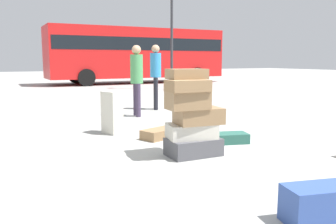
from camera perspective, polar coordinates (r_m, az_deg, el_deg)
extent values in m
plane|color=#9E9E99|center=(5.44, 4.28, -6.07)|extent=(80.00, 80.00, 0.00)
cube|color=#4C4C51|center=(5.09, 4.12, -5.63)|extent=(0.76, 0.50, 0.25)
cube|color=beige|center=(5.06, 3.81, -3.06)|extent=(0.75, 0.56, 0.21)
cube|color=olive|center=(5.03, 4.97, -0.62)|extent=(0.70, 0.49, 0.23)
cube|color=olive|center=(4.87, 3.19, 1.92)|extent=(0.60, 0.41, 0.25)
cube|color=olive|center=(4.80, 3.21, 4.27)|extent=(0.58, 0.39, 0.16)
cube|color=olive|center=(4.99, 3.04, 6.15)|extent=(0.56, 0.38, 0.14)
cube|color=olive|center=(6.17, -1.39, -3.52)|extent=(0.71, 0.54, 0.16)
cube|color=#334F99|center=(3.35, 24.27, -13.33)|extent=(0.79, 0.48, 0.32)
cube|color=beige|center=(6.59, -9.02, -0.11)|extent=(0.35, 0.42, 0.79)
cube|color=#26594C|center=(5.90, 9.13, -4.19)|extent=(0.82, 0.54, 0.16)
cube|color=gray|center=(7.03, 3.71, 0.51)|extent=(0.32, 0.41, 0.79)
cylinder|color=black|center=(9.84, -2.00, 3.08)|extent=(0.12, 0.12, 0.89)
cylinder|color=black|center=(9.62, -1.98, 2.96)|extent=(0.12, 0.12, 0.89)
cylinder|color=#338CCC|center=(9.69, -2.02, 7.56)|extent=(0.30, 0.30, 0.66)
sphere|color=tan|center=(9.69, -2.03, 10.16)|extent=(0.22, 0.22, 0.22)
cylinder|color=#3F334C|center=(8.68, -5.23, 2.04)|extent=(0.12, 0.12, 0.80)
cylinder|color=#3F334C|center=(8.47, -4.83, 1.89)|extent=(0.12, 0.12, 0.80)
cylinder|color=#4C9959|center=(8.52, -5.10, 6.93)|extent=(0.30, 0.30, 0.69)
sphere|color=tan|center=(8.52, -5.14, 9.98)|extent=(0.22, 0.22, 0.22)
cube|color=red|center=(21.08, -4.98, 9.45)|extent=(10.36, 2.72, 2.80)
cube|color=black|center=(21.10, -4.99, 10.78)|extent=(10.16, 2.74, 0.70)
cylinder|color=black|center=(23.65, 1.53, 6.21)|extent=(0.91, 0.27, 0.90)
cylinder|color=black|center=(21.48, 4.70, 5.97)|extent=(0.91, 0.27, 0.90)
cylinder|color=black|center=(21.32, -14.64, 5.71)|extent=(0.91, 0.27, 0.90)
cylinder|color=black|center=(18.88, -13.02, 5.45)|extent=(0.91, 0.27, 0.90)
cylinder|color=#333338|center=(16.37, 0.61, 13.40)|extent=(0.12, 0.12, 5.56)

